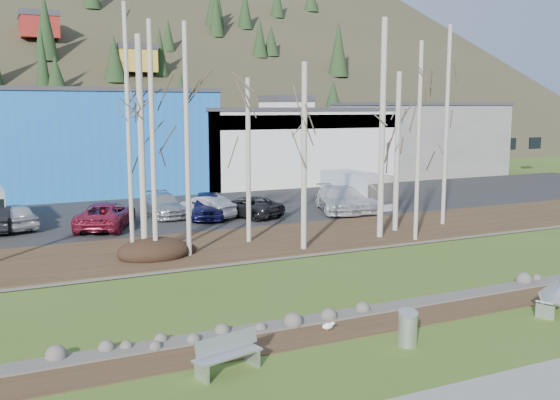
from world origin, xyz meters
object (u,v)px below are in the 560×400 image
car_2 (106,215)px  car_3 (164,205)px  seagull (328,326)px  van_white (358,190)px  litter_bin (408,330)px  car_9 (355,198)px  car_7 (337,199)px  bench_intact (227,354)px  car_0 (13,216)px  bench_damaged (553,299)px  car_4 (208,205)px  car_5 (204,207)px  car_6 (247,206)px

car_2 → car_3: bearing=-123.5°
seagull → van_white: bearing=80.3°
car_2 → car_3: 4.69m
litter_bin → car_9: size_ratio=0.17×
litter_bin → car_3: size_ratio=0.20×
car_3 → car_7: 11.05m
bench_intact → car_0: size_ratio=0.46×
car_7 → car_9: size_ratio=1.00×
seagull → car_2: (-3.34, 19.02, 0.71)m
bench_damaged → van_white: size_ratio=0.37×
litter_bin → car_4: size_ratio=0.20×
bench_damaged → van_white: 21.79m
seagull → car_5: size_ratio=0.10×
car_0 → van_white: van_white is taller
car_6 → car_4: bearing=-36.9°
car_3 → van_white: (12.78, -2.14, 0.46)m
bench_damaged → car_6: (-2.54, 20.77, 0.36)m
car_3 → van_white: bearing=-9.9°
car_2 → car_5: size_ratio=1.28×
bench_damaged → car_3: bearing=83.6°
litter_bin → car_2: 21.56m
car_2 → car_4: (6.20, 0.67, 0.06)m
car_2 → car_6: (8.57, 0.11, -0.10)m
car_6 → car_3: bearing=-51.2°
litter_bin → seagull: (-1.51, 1.98, -0.30)m
car_9 → van_white: size_ratio=1.00×
car_0 → car_3: 8.67m
litter_bin → van_white: (11.88, 21.38, 0.82)m
car_7 → bench_damaged: bearing=-80.2°
car_2 → car_4: car_4 is taller
car_6 → car_7: (5.97, -0.73, 0.14)m
car_4 → car_7: car_4 is taller
litter_bin → car_5: 21.79m
car_9 → car_4: bearing=-168.1°
bench_damaged → car_2: bearing=94.8°
car_3 → car_7: (10.59, -3.14, 0.10)m
litter_bin → car_3: bearing=92.2°
car_2 → car_9: 15.91m
bench_damaged → car_5: bearing=79.9°
bench_damaged → car_0: bearing=101.4°
seagull → car_6: car_6 is taller
seagull → car_6: bearing=99.7°
car_2 → van_white: 16.74m
car_4 → car_6: 2.44m
car_4 → car_5: 0.24m
van_white → bench_intact: bearing=-134.7°
car_0 → car_3: (8.65, 0.54, -0.04)m
bench_damaged → car_7: 20.33m
van_white → car_2: bearing=176.2°
bench_damaged → car_9: (4.79, 20.04, 0.50)m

